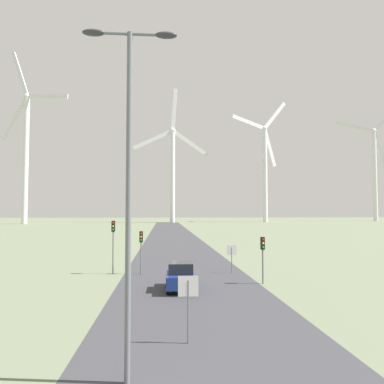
% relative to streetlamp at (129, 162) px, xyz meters
% --- Properties ---
extents(road_surface, '(10.00, 240.00, 0.01)m').
position_rel_streetlamp_xyz_m(road_surface, '(2.88, 43.73, -6.67)').
color(road_surface, '#38383D').
rests_on(road_surface, ground).
extents(streetlamp, '(2.96, 0.32, 10.81)m').
position_rel_streetlamp_xyz_m(streetlamp, '(0.00, 0.00, 0.00)').
color(streetlamp, slate).
rests_on(streetlamp, ground).
extents(stop_sign_near, '(0.81, 0.07, 2.61)m').
position_rel_streetlamp_xyz_m(stop_sign_near, '(2.05, 3.24, -4.85)').
color(stop_sign_near, slate).
rests_on(stop_sign_near, ground).
extents(stop_sign_far, '(0.81, 0.07, 2.31)m').
position_rel_streetlamp_xyz_m(stop_sign_far, '(6.77, 19.52, -5.07)').
color(stop_sign_far, slate).
rests_on(stop_sign_far, ground).
extents(traffic_light_post_near_left, '(0.28, 0.34, 4.37)m').
position_rel_streetlamp_xyz_m(traffic_light_post_near_left, '(-3.06, 19.80, -3.49)').
color(traffic_light_post_near_left, slate).
rests_on(traffic_light_post_near_left, ground).
extents(traffic_light_post_near_right, '(0.28, 0.34, 3.31)m').
position_rel_streetlamp_xyz_m(traffic_light_post_near_right, '(8.15, 14.81, -4.24)').
color(traffic_light_post_near_right, slate).
rests_on(traffic_light_post_near_right, ground).
extents(traffic_light_post_mid_left, '(0.28, 0.34, 3.50)m').
position_rel_streetlamp_xyz_m(traffic_light_post_mid_left, '(-0.76, 19.57, -4.10)').
color(traffic_light_post_mid_left, slate).
rests_on(traffic_light_post_mid_left, ground).
extents(car_approaching, '(1.89, 4.14, 1.83)m').
position_rel_streetlamp_xyz_m(car_approaching, '(2.20, 13.19, -5.76)').
color(car_approaching, navy).
rests_on(car_approaching, ground).
extents(wind_turbine_left, '(31.51, 16.78, 72.97)m').
position_rel_streetlamp_xyz_m(wind_turbine_left, '(-55.51, 145.91, 25.62)').
color(wind_turbine_left, silver).
rests_on(wind_turbine_left, ground).
extents(wind_turbine_center, '(35.09, 3.21, 62.28)m').
position_rel_streetlamp_xyz_m(wind_turbine_center, '(5.19, 159.92, 19.90)').
color(wind_turbine_center, silver).
rests_on(wind_turbine_center, ground).
extents(wind_turbine_right, '(29.87, 13.27, 60.26)m').
position_rel_streetlamp_xyz_m(wind_turbine_right, '(50.03, 165.28, 21.37)').
color(wind_turbine_right, silver).
rests_on(wind_turbine_right, ground).
extents(wind_turbine_far_right, '(34.45, 7.31, 63.07)m').
position_rel_streetlamp_xyz_m(wind_turbine_far_right, '(112.85, 177.88, 22.96)').
color(wind_turbine_far_right, silver).
rests_on(wind_turbine_far_right, ground).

